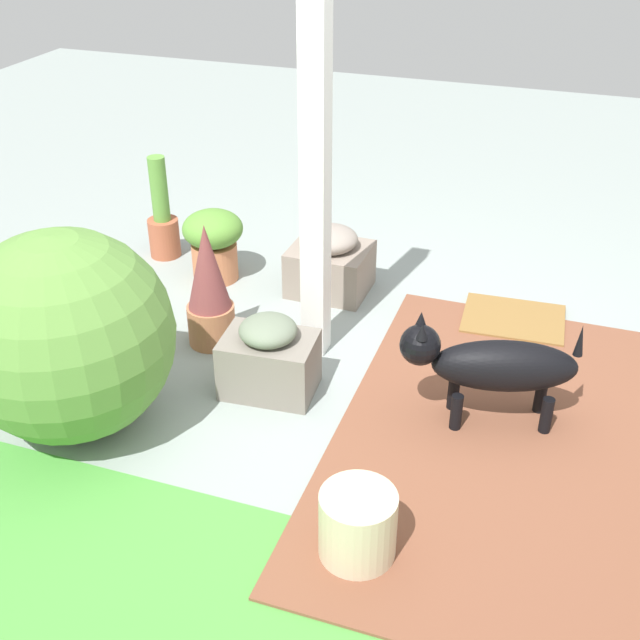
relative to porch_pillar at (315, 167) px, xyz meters
The scene contains 12 objects.
ground_plane 1.12m from the porch_pillar, 147.69° to the left, with size 12.00×12.00×0.00m, color #8E9995.
brick_path 1.67m from the porch_pillar, 158.93° to the left, with size 1.80×2.40×0.02m, color brown.
porch_pillar is the anchor object (origin of this frame).
stone_planter_nearest 1.08m from the porch_pillar, 78.03° to the right, with size 0.47×0.41×0.42m.
stone_planter_mid 0.96m from the porch_pillar, 77.99° to the left, with size 0.48×0.35×0.42m.
round_shrub 1.40m from the porch_pillar, 49.23° to the left, with size 0.97×0.97×0.97m, color #5C8C3C.
terracotta_pot_tall 1.72m from the porch_pillar, 29.54° to the right, with size 0.20×0.20×0.68m.
terracotta_pot_spiky 0.91m from the porch_pillar, 11.95° to the left, with size 0.26×0.26×0.70m.
terracotta_pot_broad 1.30m from the porch_pillar, 33.05° to the right, with size 0.37×0.37×0.45m.
dog 1.25m from the porch_pillar, 160.86° to the left, with size 0.82×0.40×0.56m.
ceramic_urn 1.72m from the porch_pillar, 115.57° to the left, with size 0.30×0.30×0.30m, color beige.
doormat 1.55m from the porch_pillar, 147.04° to the right, with size 0.57×0.45×0.03m, color olive.
Camera 1 is at (-0.87, 3.22, 2.38)m, focal length 44.89 mm.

